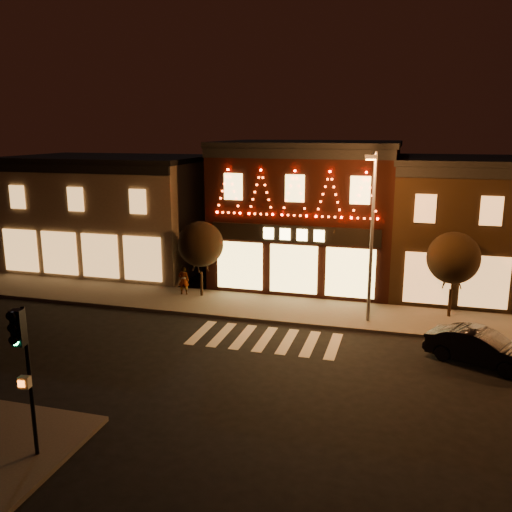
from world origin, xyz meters
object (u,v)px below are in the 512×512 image
at_px(pedestrian, 184,280).
at_px(dark_sedan, 481,348).
at_px(traffic_signal_near, 23,354).
at_px(streetlamp_mid, 372,225).

bearing_deg(pedestrian, dark_sedan, 150.99).
relative_size(traffic_signal_near, dark_sedan, 1.04).
bearing_deg(traffic_signal_near, pedestrian, 90.10).
relative_size(traffic_signal_near, pedestrian, 2.75).
bearing_deg(pedestrian, streetlamp_mid, 159.81).
xyz_separation_m(streetlamp_mid, dark_sedan, (4.60, -3.27, -4.07)).
distance_m(dark_sedan, pedestrian, 15.50).
relative_size(streetlamp_mid, pedestrian, 5.01).
height_order(streetlamp_mid, dark_sedan, streetlamp_mid).
bearing_deg(dark_sedan, streetlamp_mid, 79.10).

